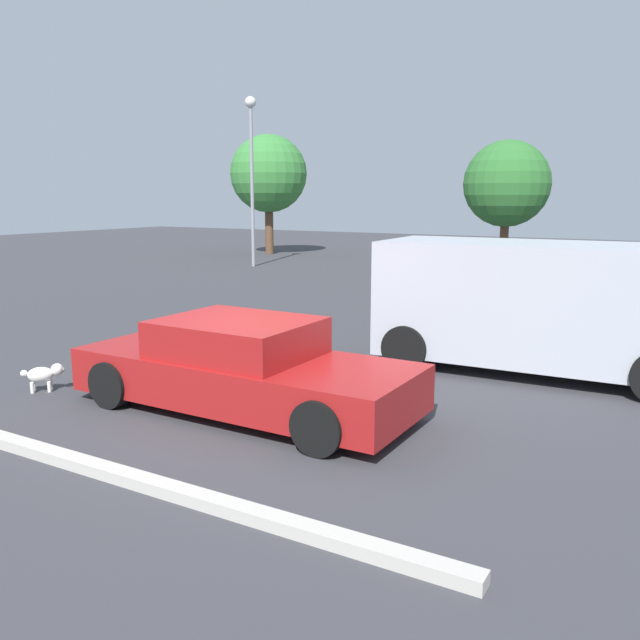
# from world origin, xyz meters

# --- Properties ---
(ground_plane) EXTENTS (80.00, 80.00, 0.00)m
(ground_plane) POSITION_xyz_m (0.00, 0.00, 0.00)
(ground_plane) COLOR #38383D
(sedan_foreground) EXTENTS (4.67, 1.88, 1.23)m
(sedan_foreground) POSITION_xyz_m (-0.07, -0.19, 0.57)
(sedan_foreground) COLOR maroon
(sedan_foreground) RESTS_ON ground_plane
(dog) EXTENTS (0.46, 0.46, 0.41)m
(dog) POSITION_xyz_m (-3.10, -0.97, 0.26)
(dog) COLOR white
(dog) RESTS_ON ground_plane
(van_white) EXTENTS (4.97, 2.30, 2.09)m
(van_white) POSITION_xyz_m (2.82, 3.76, 1.13)
(van_white) COLOR #B2B7C1
(van_white) RESTS_ON ground_plane
(pedestrian) EXTENTS (0.55, 0.34, 1.59)m
(pedestrian) POSITION_xyz_m (0.83, 8.76, 0.94)
(pedestrian) COLOR navy
(pedestrian) RESTS_ON ground_plane
(parking_curb) EXTENTS (7.82, 0.20, 0.12)m
(parking_curb) POSITION_xyz_m (0.00, -2.59, 0.06)
(parking_curb) COLOR #B7B2A8
(parking_curb) RESTS_ON ground_plane
(light_post_near) EXTENTS (0.44, 0.44, 6.69)m
(light_post_near) POSITION_xyz_m (-10.75, 14.79, 4.51)
(light_post_near) COLOR gray
(light_post_near) RESTS_ON ground_plane
(tree_back_left) EXTENTS (3.76, 3.76, 5.80)m
(tree_back_left) POSITION_xyz_m (-13.52, 19.98, 3.90)
(tree_back_left) COLOR brown
(tree_back_left) RESTS_ON ground_plane
(tree_back_center) EXTENTS (2.98, 2.98, 4.74)m
(tree_back_center) POSITION_xyz_m (-0.94, 16.26, 3.24)
(tree_back_center) COLOR brown
(tree_back_center) RESTS_ON ground_plane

